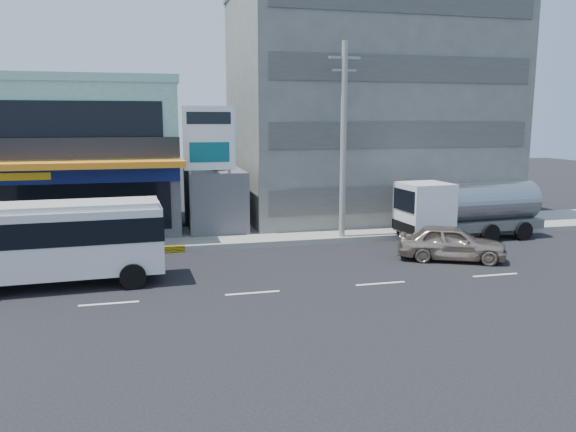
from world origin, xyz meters
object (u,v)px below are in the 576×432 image
object	(u,v)px
sedan	(451,242)
motorcycle_rider	(30,255)
concrete_building	(363,107)
tanker_truck	(465,208)
shop_building	(65,160)
utility_pole_near	(343,141)
billboard	(209,146)
satellite_dish	(216,169)
minibus	(59,237)

from	to	relation	value
sedan	motorcycle_rider	size ratio (longest dim) A/B	2.13
concrete_building	tanker_truck	distance (m)	10.35
shop_building	utility_pole_near	bearing A→B (deg)	-25.06
shop_building	sedan	xyz separation A→B (m)	(17.53, -11.24, -3.20)
billboard	tanker_truck	xyz separation A→B (m)	(12.91, -2.72, -3.28)
utility_pole_near	sedan	size ratio (longest dim) A/B	2.13
utility_pole_near	sedan	xyz separation A→B (m)	(3.53, -4.70, -4.35)
concrete_building	satellite_dish	xyz separation A→B (m)	(-10.00, -4.00, -3.42)
minibus	tanker_truck	bearing A→B (deg)	11.30
utility_pole_near	minibus	bearing A→B (deg)	-159.63
utility_pole_near	tanker_truck	xyz separation A→B (m)	(6.41, -0.92, -3.50)
concrete_building	tanker_truck	bearing A→B (deg)	-74.20
billboard	tanker_truck	world-z (taller)	billboard
satellite_dish	motorcycle_rider	size ratio (longest dim) A/B	0.68
satellite_dish	sedan	bearing A→B (deg)	-41.05
tanker_truck	motorcycle_rider	world-z (taller)	tanker_truck
sedan	tanker_truck	world-z (taller)	tanker_truck
concrete_building	tanker_truck	xyz separation A→B (m)	(2.41, -8.52, -5.35)
sedan	tanker_truck	bearing A→B (deg)	-12.89
tanker_truck	satellite_dish	bearing A→B (deg)	159.98
billboard	utility_pole_near	distance (m)	6.75
concrete_building	sedan	size ratio (longest dim) A/B	3.41
utility_pole_near	tanker_truck	bearing A→B (deg)	-8.20
sedan	tanker_truck	xyz separation A→B (m)	(2.88, 3.77, 0.85)
shop_building	billboard	world-z (taller)	shop_building
sedan	minibus	bearing A→B (deg)	114.76
shop_building	concrete_building	xyz separation A→B (m)	(18.00, 1.05, 3.00)
concrete_building	minibus	xyz separation A→B (m)	(-16.86, -12.37, -5.11)
shop_building	minibus	size ratio (longest dim) A/B	1.61
utility_pole_near	sedan	world-z (taller)	utility_pole_near
sedan	utility_pole_near	bearing A→B (deg)	61.40
utility_pole_near	motorcycle_rider	xyz separation A→B (m)	(-14.39, -2.41, -4.42)
sedan	motorcycle_rider	world-z (taller)	motorcycle_rider
shop_building	satellite_dish	xyz separation A→B (m)	(8.00, -2.95, -0.42)
satellite_dish	utility_pole_near	xyz separation A→B (m)	(6.00, -3.60, 1.57)
concrete_building	satellite_dish	distance (m)	11.30
minibus	sedan	xyz separation A→B (m)	(16.38, 0.08, -1.09)
minibus	sedan	distance (m)	16.42
satellite_dish	billboard	distance (m)	2.31
shop_building	tanker_truck	xyz separation A→B (m)	(20.41, -7.47, -2.35)
tanker_truck	motorcycle_rider	distance (m)	20.87
minibus	tanker_truck	distance (m)	19.65
shop_building	billboard	size ratio (longest dim) A/B	1.80
concrete_building	utility_pole_near	size ratio (longest dim) A/B	1.60
motorcycle_rider	utility_pole_near	bearing A→B (deg)	9.50
shop_building	concrete_building	bearing A→B (deg)	3.35
utility_pole_near	tanker_truck	size ratio (longest dim) A/B	1.26
motorcycle_rider	billboard	bearing A→B (deg)	28.08
billboard	shop_building	bearing A→B (deg)	147.68
billboard	tanker_truck	distance (m)	13.60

